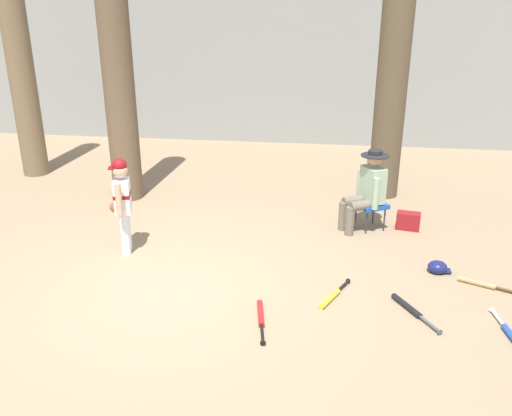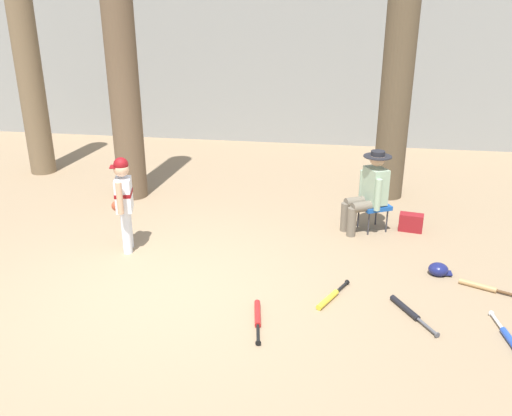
{
  "view_description": "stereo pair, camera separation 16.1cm",
  "coord_description": "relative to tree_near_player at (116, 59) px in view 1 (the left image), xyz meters",
  "views": [
    {
      "loc": [
        1.78,
        -5.27,
        3.2
      ],
      "look_at": [
        0.92,
        0.93,
        0.75
      ],
      "focal_mm": 37.7,
      "sensor_mm": 36.0,
      "label": 1
    },
    {
      "loc": [
        1.93,
        -5.25,
        3.2
      ],
      "look_at": [
        0.92,
        0.93,
        0.75
      ],
      "focal_mm": 37.7,
      "sensor_mm": 36.0,
      "label": 2
    }
  ],
  "objects": [
    {
      "name": "concrete_back_wall",
      "position": [
        1.59,
        4.25,
        -0.71
      ],
      "size": [
        18.0,
        0.36,
        3.18
      ],
      "primitive_type": "cube",
      "color": "gray",
      "rests_on": "ground"
    },
    {
      "name": "folding_stool",
      "position": [
        4.04,
        -0.82,
        -1.94
      ],
      "size": [
        0.54,
        0.54,
        0.41
      ],
      "color": "#194C9E",
      "rests_on": "ground"
    },
    {
      "name": "tree_far_left",
      "position": [
        -2.26,
        1.03,
        -0.22
      ],
      "size": [
        0.79,
        0.79,
        4.98
      ],
      "color": "brown",
      "rests_on": "ground"
    },
    {
      "name": "young_ballplayer",
      "position": [
        0.73,
        -2.05,
        -1.56
      ],
      "size": [
        0.42,
        0.57,
        1.31
      ],
      "color": "white",
      "rests_on": "ground"
    },
    {
      "name": "ground_plane",
      "position": [
        1.59,
        -3.06,
        -2.3
      ],
      "size": [
        60.0,
        60.0,
        0.0
      ],
      "primitive_type": "plane",
      "color": "#937A5B"
    },
    {
      "name": "bat_black_composite",
      "position": [
        4.35,
        -3.08,
        -2.27
      ],
      "size": [
        0.45,
        0.71,
        0.07
      ],
      "color": "black",
      "rests_on": "ground"
    },
    {
      "name": "bat_yellow_trainer",
      "position": [
        3.5,
        -2.94,
        -2.27
      ],
      "size": [
        0.37,
        0.67,
        0.07
      ],
      "color": "yellow",
      "rests_on": "ground"
    },
    {
      "name": "bat_red_barrel",
      "position": [
        2.75,
        -3.46,
        -2.27
      ],
      "size": [
        0.19,
        0.77,
        0.07
      ],
      "color": "red",
      "rests_on": "ground"
    },
    {
      "name": "handbag_beside_stool",
      "position": [
        4.6,
        -0.77,
        -2.17
      ],
      "size": [
        0.37,
        0.23,
        0.26
      ],
      "primitive_type": "cube",
      "rotation": [
        0.0,
        0.0,
        -0.17
      ],
      "color": "maroon",
      "rests_on": "ground"
    },
    {
      "name": "batting_helmet_navy",
      "position": [
        4.8,
        -2.11,
        -2.23
      ],
      "size": [
        0.29,
        0.22,
        0.16
      ],
      "color": "navy",
      "rests_on": "ground"
    },
    {
      "name": "bat_blue_youth",
      "position": [
        5.29,
        -3.46,
        -2.27
      ],
      "size": [
        0.17,
        0.77,
        0.07
      ],
      "color": "#2347AD",
      "rests_on": "ground"
    },
    {
      "name": "tree_near_player",
      "position": [
        0.0,
        0.0,
        0.0
      ],
      "size": [
        0.77,
        0.77,
        5.38
      ],
      "color": "brown",
      "rests_on": "ground"
    },
    {
      "name": "bat_wood_tan",
      "position": [
        5.26,
        -2.41,
        -2.27
      ],
      "size": [
        0.68,
        0.35,
        0.07
      ],
      "color": "tan",
      "rests_on": "ground"
    },
    {
      "name": "seated_spectator",
      "position": [
        3.95,
        -0.87,
        -1.66
      ],
      "size": [
        0.66,
        0.56,
        1.2
      ],
      "color": "#6B6051",
      "rests_on": "ground"
    },
    {
      "name": "tree_behind_spectator",
      "position": [
        4.34,
        0.72,
        -0.19
      ],
      "size": [
        0.86,
        0.86,
        5.12
      ],
      "color": "brown",
      "rests_on": "ground"
    }
  ]
}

